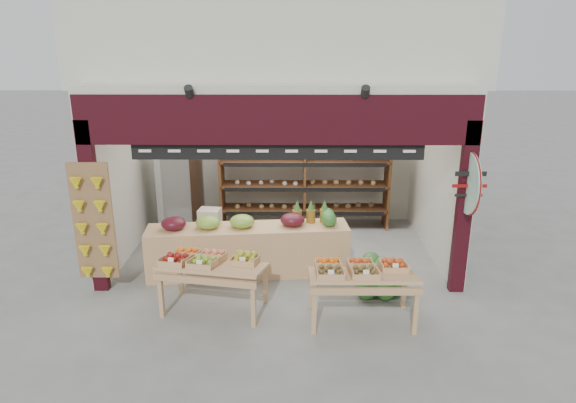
# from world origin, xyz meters

# --- Properties ---
(ground) EXTENTS (60.00, 60.00, 0.00)m
(ground) POSITION_xyz_m (0.00, 0.00, 0.00)
(ground) COLOR slate
(ground) RESTS_ON ground
(shop_structure) EXTENTS (6.36, 5.12, 5.40)m
(shop_structure) POSITION_xyz_m (0.00, 1.61, 3.92)
(shop_structure) COLOR beige
(shop_structure) RESTS_ON ground
(banana_board) EXTENTS (0.60, 0.15, 1.80)m
(banana_board) POSITION_xyz_m (-2.73, -1.17, 1.12)
(banana_board) COLOR olive
(banana_board) RESTS_ON ground
(gift_sign) EXTENTS (0.04, 0.93, 0.92)m
(gift_sign) POSITION_xyz_m (2.75, -1.15, 1.75)
(gift_sign) COLOR silver
(gift_sign) RESTS_ON ground
(back_shelving) EXTENTS (3.40, 0.56, 2.07)m
(back_shelving) POSITION_xyz_m (0.46, 1.76, 1.29)
(back_shelving) COLOR brown
(back_shelving) RESTS_ON ground
(refrigerator) EXTENTS (0.84, 0.84, 1.78)m
(refrigerator) POSITION_xyz_m (-1.99, 1.41, 0.89)
(refrigerator) COLOR silver
(refrigerator) RESTS_ON ground
(cardboard_stack) EXTENTS (1.02, 0.75, 0.69)m
(cardboard_stack) POSITION_xyz_m (-1.13, 0.82, 0.25)
(cardboard_stack) COLOR silver
(cardboard_stack) RESTS_ON ground
(mid_counter) EXTENTS (3.32, 0.95, 1.04)m
(mid_counter) POSITION_xyz_m (-0.52, -0.47, 0.45)
(mid_counter) COLOR tan
(mid_counter) RESTS_ON ground
(display_table_left) EXTENTS (1.57, 1.06, 0.94)m
(display_table_left) POSITION_xyz_m (-0.99, -1.63, 0.72)
(display_table_left) COLOR tan
(display_table_left) RESTS_ON ground
(display_table_right) EXTENTS (1.45, 0.81, 0.94)m
(display_table_right) POSITION_xyz_m (1.10, -1.92, 0.72)
(display_table_right) COLOR tan
(display_table_right) RESTS_ON ground
(watermelon_pile) EXTENTS (0.80, 0.75, 0.57)m
(watermelon_pile) POSITION_xyz_m (1.55, -1.13, 0.20)
(watermelon_pile) COLOR #1B531B
(watermelon_pile) RESTS_ON ground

